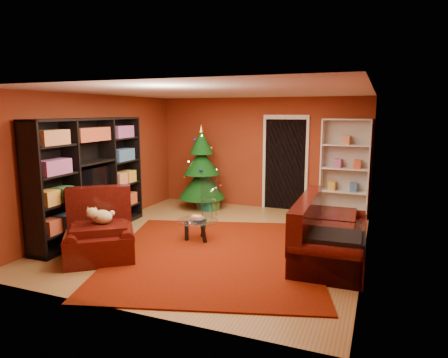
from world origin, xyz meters
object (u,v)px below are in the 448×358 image
at_px(gift_box_red, 202,202).
at_px(armchair, 100,231).
at_px(sofa, 332,228).
at_px(coffee_table, 198,230).
at_px(christmas_tree, 202,168).
at_px(acrylic_chair, 207,200).
at_px(white_bookshelf, 345,169).
at_px(dog, 102,217).
at_px(gift_box_green, 212,205).
at_px(media_unit, 91,178).
at_px(gift_box_teal, 209,204).
at_px(rug, 214,254).

height_order(gift_box_red, armchair, armchair).
xyz_separation_m(sofa, coffee_table, (-2.31, -0.01, -0.29)).
distance_m(christmas_tree, sofa, 4.02).
bearing_deg(coffee_table, acrylic_chair, 108.34).
height_order(sofa, coffee_table, sofa).
relative_size(white_bookshelf, dog, 5.45).
height_order(gift_box_red, acrylic_chair, acrylic_chair).
height_order(white_bookshelf, coffee_table, white_bookshelf).
height_order(white_bookshelf, acrylic_chair, white_bookshelf).
relative_size(christmas_tree, sofa, 0.89).
xyz_separation_m(gift_box_green, acrylic_chair, (0.15, -0.62, 0.25)).
height_order(media_unit, armchair, media_unit).
relative_size(gift_box_teal, sofa, 0.14).
xyz_separation_m(media_unit, gift_box_green, (1.34, 2.52, -0.95)).
height_order(coffee_table, acrylic_chair, acrylic_chair).
bearing_deg(gift_box_green, christmas_tree, 156.00).
distance_m(gift_box_green, sofa, 3.66).
relative_size(rug, gift_box_teal, 12.26).
bearing_deg(gift_box_green, gift_box_red, 144.80).
bearing_deg(gift_box_green, sofa, -35.70).
bearing_deg(dog, gift_box_teal, 47.33).
bearing_deg(white_bookshelf, media_unit, -141.81).
height_order(media_unit, white_bookshelf, media_unit).
xyz_separation_m(gift_box_teal, sofa, (3.04, -2.12, 0.33)).
xyz_separation_m(gift_box_teal, gift_box_green, (0.08, 0.01, -0.03)).
height_order(christmas_tree, white_bookshelf, white_bookshelf).
bearing_deg(gift_box_teal, rug, -64.62).
relative_size(christmas_tree, gift_box_green, 7.84).
relative_size(media_unit, sofa, 1.26).
relative_size(christmas_tree, gift_box_teal, 6.52).
bearing_deg(gift_box_teal, white_bookshelf, 10.91).
height_order(christmas_tree, acrylic_chair, christmas_tree).
distance_m(armchair, acrylic_chair, 2.91).
distance_m(christmas_tree, gift_box_green, 0.91).
distance_m(rug, gift_box_green, 2.94).
distance_m(dog, sofa, 3.60).
height_order(gift_box_red, sofa, sofa).
bearing_deg(armchair, gift_box_teal, 47.28).
xyz_separation_m(sofa, acrylic_chair, (-2.81, 1.51, -0.10)).
distance_m(sofa, acrylic_chair, 3.19).
xyz_separation_m(christmas_tree, gift_box_red, (-0.04, 0.11, -0.85)).
bearing_deg(dog, rug, -13.19).
distance_m(media_unit, sofa, 4.35).
bearing_deg(rug, acrylic_chair, 116.78).
distance_m(gift_box_green, armchair, 3.50).
height_order(armchair, acrylic_chair, armchair).
height_order(media_unit, gift_box_teal, media_unit).
xyz_separation_m(media_unit, christmas_tree, (1.01, 2.66, -0.11)).
height_order(white_bookshelf, sofa, white_bookshelf).
height_order(armchair, coffee_table, armchair).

